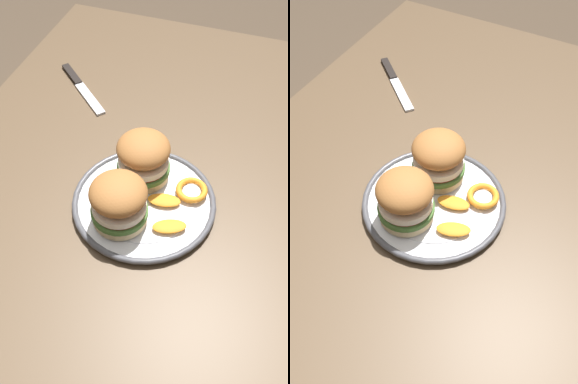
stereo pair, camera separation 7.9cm
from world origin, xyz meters
The scene contains 9 objects.
ground_plane centered at (0.00, 0.00, 0.00)m, with size 8.00×8.00×0.00m, color #4C3D2D.
dining_table centered at (0.00, 0.00, 0.65)m, with size 1.45×0.83×0.75m.
dinner_plate centered at (0.04, -0.05, 0.76)m, with size 0.28×0.28×0.02m.
sandwich_half_left centered at (-0.02, -0.02, 0.82)m, with size 0.11×0.11×0.10m.
sandwich_half_right centered at (0.10, -0.03, 0.82)m, with size 0.12×0.12×0.10m.
orange_peel_curled centered at (0.09, -0.13, 0.78)m, with size 0.08×0.08×0.01m.
orange_peel_strip_long centered at (-0.01, -0.12, 0.77)m, with size 0.05×0.07×0.01m.
orange_peel_strip_short centered at (0.05, -0.09, 0.77)m, with size 0.04×0.07×0.01m.
table_knife centered at (0.34, 0.23, 0.76)m, with size 0.16×0.18×0.01m.
Camera 1 is at (-0.44, -0.22, 1.41)m, focal length 39.71 mm.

